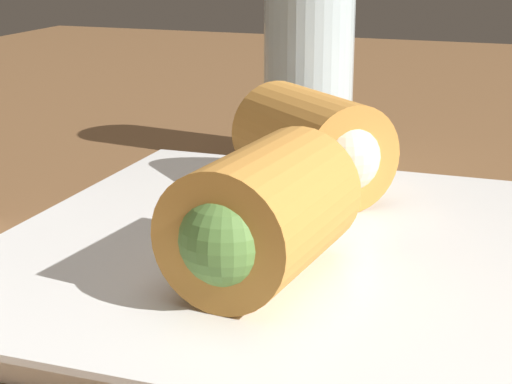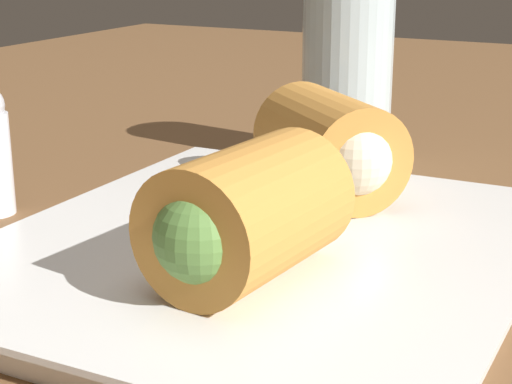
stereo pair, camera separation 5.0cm
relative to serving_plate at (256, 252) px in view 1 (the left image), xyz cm
name	(u,v)px [view 1 (the left image)]	position (x,y,z in cm)	size (l,w,h in cm)	color
table_surface	(284,264)	(3.16, -0.44, -1.76)	(180.00, 140.00, 2.00)	brown
serving_plate	(256,252)	(0.00, 0.00, 0.00)	(28.60, 24.86, 1.50)	white
roll_front_left	(258,217)	(-5.11, -1.91, 3.63)	(9.75, 6.59, 5.78)	#C68438
roll_front_right	(316,145)	(7.65, -0.80, 3.63)	(10.00, 10.16, 5.78)	#C68438
drinking_glass	(308,75)	(20.95, 3.56, 5.27)	(6.30, 6.30, 12.07)	silver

